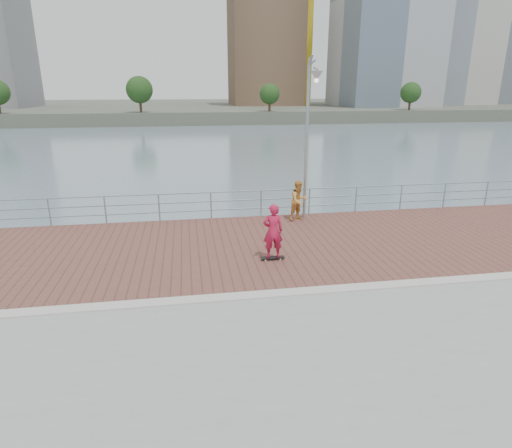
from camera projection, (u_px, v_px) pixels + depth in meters
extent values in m
plane|color=slate|center=(268.00, 362.00, 11.62)|extent=(400.00, 400.00, 0.00)
cube|color=brown|center=(248.00, 246.00, 14.38)|extent=(40.00, 6.80, 0.02)
cube|color=#B7B5AD|center=(269.00, 294.00, 11.00)|extent=(40.00, 0.40, 0.06)
cube|color=#4C5142|center=(190.00, 108.00, 126.35)|extent=(320.00, 95.00, 2.50)
cylinder|color=#8C9EA8|center=(49.00, 213.00, 16.31)|extent=(0.06, 0.06, 1.10)
cylinder|color=#8C9EA8|center=(105.00, 210.00, 16.63)|extent=(0.06, 0.06, 1.10)
cylinder|color=#8C9EA8|center=(159.00, 208.00, 16.94)|extent=(0.06, 0.06, 1.10)
cylinder|color=#8C9EA8|center=(211.00, 206.00, 17.26)|extent=(0.06, 0.06, 1.10)
cylinder|color=#8C9EA8|center=(261.00, 204.00, 17.57)|extent=(0.06, 0.06, 1.10)
cylinder|color=#8C9EA8|center=(309.00, 201.00, 17.89)|extent=(0.06, 0.06, 1.10)
cylinder|color=#8C9EA8|center=(356.00, 199.00, 18.20)|extent=(0.06, 0.06, 1.10)
cylinder|color=#8C9EA8|center=(401.00, 198.00, 18.52)|extent=(0.06, 0.06, 1.10)
cylinder|color=#8C9EA8|center=(444.00, 196.00, 18.84)|extent=(0.06, 0.06, 1.10)
cylinder|color=#8C9EA8|center=(486.00, 194.00, 19.15)|extent=(0.06, 0.06, 1.10)
cylinder|color=#8C9EA8|center=(236.00, 191.00, 17.25)|extent=(39.00, 0.05, 0.05)
cylinder|color=#8C9EA8|center=(236.00, 200.00, 17.36)|extent=(39.00, 0.05, 0.05)
cylinder|color=#8C9EA8|center=(236.00, 209.00, 17.47)|extent=(39.00, 0.05, 0.05)
cylinder|color=gray|center=(306.00, 145.00, 16.63)|extent=(0.12, 0.12, 5.93)
cylinder|color=gray|center=(313.00, 63.00, 15.26)|extent=(0.07, 0.99, 0.07)
cone|color=#B2B2AD|center=(317.00, 68.00, 14.85)|extent=(0.43, 0.43, 0.35)
cube|color=black|center=(273.00, 258.00, 13.21)|extent=(0.73, 0.19, 0.03)
cylinder|color=beige|center=(266.00, 260.00, 13.13)|extent=(0.06, 0.04, 0.06)
cylinder|color=beige|center=(280.00, 259.00, 13.20)|extent=(0.06, 0.04, 0.06)
cylinder|color=beige|center=(265.00, 258.00, 13.25)|extent=(0.06, 0.04, 0.06)
cylinder|color=beige|center=(280.00, 258.00, 13.32)|extent=(0.06, 0.04, 0.06)
imported|color=#B6183D|center=(273.00, 231.00, 12.95)|extent=(0.62, 0.41, 1.70)
imported|color=gold|center=(299.00, 201.00, 16.95)|extent=(0.96, 0.87, 1.61)
cube|color=gold|center=(309.00, 1.00, 105.56)|extent=(2.00, 2.00, 50.00)
cube|color=brown|center=(265.00, 47.00, 112.83)|extent=(18.00, 18.00, 29.22)
cube|color=#ADA38E|center=(510.00, 24.00, 126.70)|extent=(24.00, 22.00, 44.72)
cylinder|color=#473323|center=(140.00, 102.00, 81.08)|extent=(0.50, 0.50, 3.87)
sphere|color=#193814|center=(139.00, 90.00, 80.40)|extent=(4.98, 4.98, 4.98)
cylinder|color=#473323|center=(269.00, 103.00, 85.04)|extent=(0.50, 0.50, 3.11)
sphere|color=#193814|center=(270.00, 94.00, 84.50)|extent=(4.00, 4.00, 4.00)
cylinder|color=#473323|center=(410.00, 102.00, 89.63)|extent=(0.50, 0.50, 3.30)
sphere|color=#193814|center=(411.00, 93.00, 89.05)|extent=(4.24, 4.24, 4.24)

